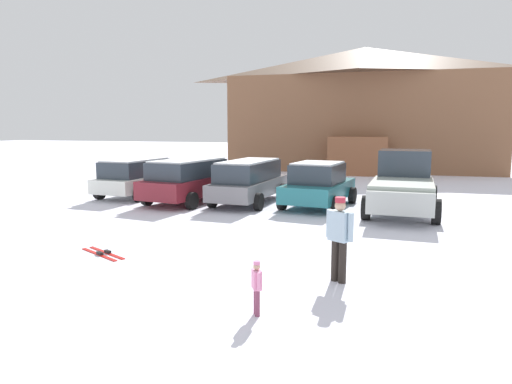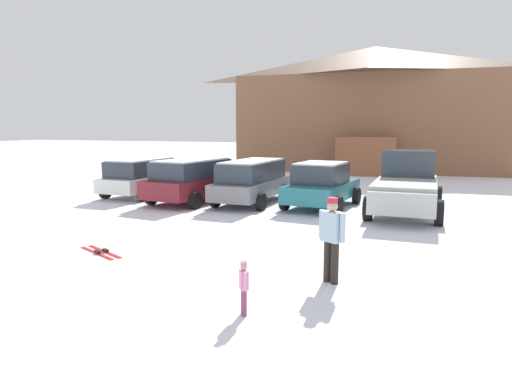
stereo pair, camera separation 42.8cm
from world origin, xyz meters
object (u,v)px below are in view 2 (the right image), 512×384
object	(u,v)px
parked_maroon_van	(193,179)
parked_grey_wagon	(253,180)
parked_white_suv	(142,176)
skier_adult_in_blue_parka	(332,235)
pair_of_skis	(101,252)
pickup_truck	(407,184)
skier_child_in_pink_snowsuit	(244,285)
ski_lodge	(372,108)
parked_teal_hatchback	(322,185)

from	to	relation	value
parked_maroon_van	parked_grey_wagon	world-z (taller)	parked_maroon_van
parked_white_suv	skier_adult_in_blue_parka	bearing A→B (deg)	-40.15
parked_maroon_van	pair_of_skis	xyz separation A→B (m)	(1.49, -7.53, -0.91)
pickup_truck	pair_of_skis	xyz separation A→B (m)	(-6.67, -8.11, -0.97)
pair_of_skis	parked_maroon_van	bearing A→B (deg)	101.22
parked_white_suv	pickup_truck	bearing A→B (deg)	-0.36
pickup_truck	skier_child_in_pink_snowsuit	world-z (taller)	pickup_truck
parked_maroon_van	skier_adult_in_blue_parka	size ratio (longest dim) A/B	2.83
parked_grey_wagon	skier_child_in_pink_snowsuit	xyz separation A→B (m)	(3.70, -10.28, -0.41)
parked_grey_wagon	skier_adult_in_blue_parka	xyz separation A→B (m)	(4.71, -8.26, 0.03)
pickup_truck	ski_lodge	bearing A→B (deg)	100.34
parked_white_suv	parked_teal_hatchback	bearing A→B (deg)	-0.88
parked_white_suv	pickup_truck	distance (m)	11.02
parked_grey_wagon	skier_child_in_pink_snowsuit	world-z (taller)	parked_grey_wagon
ski_lodge	skier_child_in_pink_snowsuit	xyz separation A→B (m)	(0.99, -27.22, -3.83)
parked_maroon_van	pickup_truck	distance (m)	8.18
pickup_truck	pair_of_skis	distance (m)	10.55
parked_teal_hatchback	pickup_truck	distance (m)	3.03
ski_lodge	skier_adult_in_blue_parka	xyz separation A→B (m)	(2.00, -25.20, -3.39)
ski_lodge	parked_teal_hatchback	world-z (taller)	ski_lodge
parked_teal_hatchback	pickup_truck	bearing A→B (deg)	1.02
parked_white_suv	pair_of_skis	size ratio (longest dim) A/B	2.75
pickup_truck	skier_child_in_pink_snowsuit	size ratio (longest dim) A/B	6.56
parked_maroon_van	parked_teal_hatchback	xyz separation A→B (m)	(5.13, 0.53, -0.08)
skier_adult_in_blue_parka	pair_of_skis	world-z (taller)	skier_adult_in_blue_parka
skier_adult_in_blue_parka	pair_of_skis	xyz separation A→B (m)	(-5.59, 0.20, -0.92)
pickup_truck	skier_adult_in_blue_parka	bearing A→B (deg)	-97.42
pickup_truck	parked_white_suv	bearing A→B (deg)	179.64
ski_lodge	parked_teal_hatchback	bearing A→B (deg)	-89.83
ski_lodge	parked_teal_hatchback	distance (m)	17.29
ski_lodge	parked_grey_wagon	bearing A→B (deg)	-99.10
pair_of_skis	parked_white_suv	bearing A→B (deg)	117.99
parked_teal_hatchback	ski_lodge	bearing A→B (deg)	90.17
skier_adult_in_blue_parka	skier_child_in_pink_snowsuit	bearing A→B (deg)	-116.63
parked_white_suv	skier_child_in_pink_snowsuit	bearing A→B (deg)	-49.37
parked_teal_hatchback	skier_adult_in_blue_parka	size ratio (longest dim) A/B	2.54
parked_grey_wagon	ski_lodge	bearing A→B (deg)	80.90
pair_of_skis	ski_lodge	bearing A→B (deg)	81.83
parked_white_suv	parked_grey_wagon	world-z (taller)	parked_grey_wagon
skier_adult_in_blue_parka	parked_grey_wagon	bearing A→B (deg)	119.67
parked_grey_wagon	parked_teal_hatchback	bearing A→B (deg)	-0.13
parked_maroon_van	parked_grey_wagon	distance (m)	2.43
parked_white_suv	skier_adult_in_blue_parka	size ratio (longest dim) A/B	2.51
ski_lodge	parked_white_suv	bearing A→B (deg)	-115.27
ski_lodge	skier_adult_in_blue_parka	distance (m)	25.50
parked_white_suv	parked_maroon_van	xyz separation A→B (m)	(2.85, -0.65, 0.05)
ski_lodge	pickup_truck	size ratio (longest dim) A/B	3.22
skier_child_in_pink_snowsuit	pair_of_skis	world-z (taller)	skier_child_in_pink_snowsuit
parked_maroon_van	pair_of_skis	bearing A→B (deg)	-78.78
skier_child_in_pink_snowsuit	parked_grey_wagon	bearing A→B (deg)	109.78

